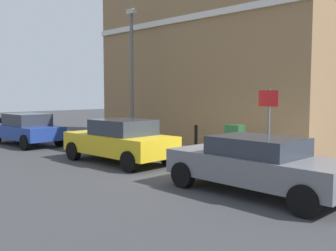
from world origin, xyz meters
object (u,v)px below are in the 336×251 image
at_px(car_blue, 27,129).
at_px(lamppost, 132,71).
at_px(bollard_far_kerb, 138,137).
at_px(car_yellow, 120,140).
at_px(utility_cabinet, 235,143).
at_px(street_sign, 268,118).
at_px(bollard_near_cabinet, 196,138).
at_px(car_grey, 256,164).

xyz_separation_m(car_blue, lamppost, (2.89, -3.95, 2.56)).
bearing_deg(bollard_far_kerb, lamppost, 55.86).
relative_size(bollard_far_kerb, lamppost, 0.18).
distance_m(car_yellow, bollard_far_kerb, 1.55).
relative_size(utility_cabinet, street_sign, 0.50).
relative_size(utility_cabinet, bollard_far_kerb, 1.11).
bearing_deg(bollard_near_cabinet, car_yellow, 158.70).
bearing_deg(lamppost, street_sign, -99.56).
height_order(bollard_far_kerb, lamppost, lamppost).
distance_m(car_grey, bollard_near_cabinet, 5.31).
bearing_deg(utility_cabinet, car_blue, 107.04).
bearing_deg(car_grey, car_blue, 1.33).
relative_size(bollard_near_cabinet, lamppost, 0.18).
height_order(utility_cabinet, street_sign, street_sign).
xyz_separation_m(utility_cabinet, street_sign, (-1.20, -1.94, 0.98)).
height_order(bollard_far_kerb, street_sign, street_sign).
bearing_deg(car_grey, bollard_near_cabinet, -32.54).
distance_m(bollard_far_kerb, lamppost, 3.42).
distance_m(car_grey, utility_cabinet, 3.88).
bearing_deg(car_grey, car_yellow, -1.45).
bearing_deg(car_blue, car_grey, 178.68).
xyz_separation_m(car_grey, bollard_far_kerb, (1.65, 6.15, -0.01)).
bearing_deg(car_blue, car_yellow, -178.98).
bearing_deg(car_yellow, bollard_far_kerb, -64.80).
xyz_separation_m(car_blue, street_sign, (1.66, -11.25, 0.92)).
relative_size(car_blue, bollard_near_cabinet, 3.89).
distance_m(car_grey, lamppost, 8.88).
bearing_deg(utility_cabinet, lamppost, 89.65).
bearing_deg(street_sign, car_blue, 98.38).
distance_m(bollard_near_cabinet, lamppost, 4.42).
bearing_deg(street_sign, utility_cabinet, 58.26).
bearing_deg(street_sign, car_yellow, 106.29).
bearing_deg(street_sign, bollard_near_cabinet, 70.80).
relative_size(car_yellow, utility_cabinet, 3.60).
bearing_deg(bollard_far_kerb, car_yellow, -153.42).
distance_m(utility_cabinet, bollard_near_cabinet, 1.79).
distance_m(car_yellow, car_blue, 6.48).
height_order(car_yellow, utility_cabinet, car_yellow).
bearing_deg(car_blue, bollard_far_kerb, -165.44).
height_order(utility_cabinet, lamppost, lamppost).
height_order(street_sign, lamppost, lamppost).
bearing_deg(bollard_near_cabinet, street_sign, -109.20).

